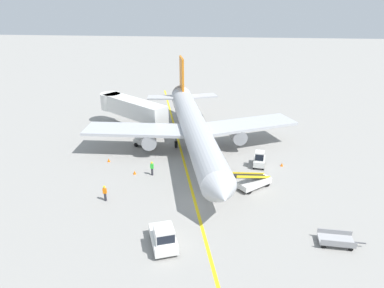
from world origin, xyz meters
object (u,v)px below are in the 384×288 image
safety_cone_nose_left (135,172)px  safety_cone_nose_right (109,160)px  baggage_tug_by_cargo_door (259,160)px  safety_cone_wingtip_left (196,154)px  baggage_cart_loaded (336,240)px  safety_cone_wingtip_right (282,164)px  ground_crew_marshaller (105,193)px  baggage_tug_near_wing (144,139)px  belt_loader_forward_hold (254,181)px  ground_crew_wing_walker (152,168)px  pushback_tug (164,237)px  airliner (194,127)px  jet_bridge (128,107)px

safety_cone_nose_left → safety_cone_nose_right: same height
baggage_tug_by_cargo_door → safety_cone_wingtip_left: bearing=163.7°
safety_cone_nose_left → baggage_tug_by_cargo_door: bearing=13.2°
baggage_cart_loaded → safety_cone_wingtip_right: 14.53m
ground_crew_marshaller → safety_cone_wingtip_right: (18.71, 9.62, -0.69)m
baggage_tug_near_wing → belt_loader_forward_hold: (14.18, -10.04, -0.15)m
ground_crew_wing_walker → safety_cone_nose_right: ground_crew_wing_walker is taller
baggage_tug_by_cargo_door → belt_loader_forward_hold: (-0.97, -5.16, -0.15)m
baggage_cart_loaded → safety_cone_wingtip_right: bearing=99.8°
baggage_cart_loaded → ground_crew_marshaller: 21.69m
pushback_tug → ground_crew_marshaller: (-7.06, 6.39, -0.08)m
baggage_cart_loaded → baggage_tug_by_cargo_door: bearing=110.7°
pushback_tug → safety_cone_nose_left: pushback_tug is taller
ground_crew_wing_walker → safety_cone_wingtip_left: bearing=51.1°
ground_crew_wing_walker → safety_cone_nose_left: ground_crew_wing_walker is taller
baggage_tug_near_wing → belt_loader_forward_hold: size_ratio=0.56×
baggage_tug_by_cargo_door → ground_crew_marshaller: 18.40m
baggage_tug_by_cargo_door → baggage_cart_loaded: size_ratio=0.67×
airliner → belt_loader_forward_hold: size_ratio=7.60×
airliner → ground_crew_wing_walker: 8.67m
airliner → safety_cone_wingtip_right: bearing=-17.1°
airliner → safety_cone_wingtip_right: (11.04, -3.41, -3.20)m
baggage_tug_by_cargo_door → belt_loader_forward_hold: bearing=-100.6°
belt_loader_forward_hold → safety_cone_nose_right: 18.11m
airliner → baggage_cart_loaded: 22.48m
baggage_cart_loaded → pushback_tug: bearing=-173.1°
pushback_tug → belt_loader_forward_hold: bearing=52.9°
safety_cone_wingtip_left → safety_cone_wingtip_right: (10.56, -1.86, 0.00)m
belt_loader_forward_hold → safety_cone_nose_right: bearing=165.0°
safety_cone_wingtip_left → safety_cone_wingtip_right: 10.72m
belt_loader_forward_hold → safety_cone_nose_left: bearing=172.5°
baggage_tug_by_cargo_door → ground_crew_marshaller: size_ratio=1.50×
safety_cone_nose_right → baggage_cart_loaded: bearing=-29.5°
baggage_tug_by_cargo_door → ground_crew_wing_walker: (-12.36, -3.40, -0.02)m
safety_cone_nose_right → baggage_tug_near_wing: bearing=58.4°
airliner → ground_crew_wing_walker: bearing=-119.6°
ground_crew_wing_walker → safety_cone_wingtip_right: bearing=14.1°
baggage_tug_near_wing → ground_crew_marshaller: (-0.78, -14.10, -0.02)m
airliner → jet_bridge: (-10.63, 7.35, 0.12)m
safety_cone_wingtip_left → pushback_tug: bearing=-93.5°
pushback_tug → safety_cone_wingtip_left: (1.08, 17.88, -0.77)m
airliner → ground_crew_marshaller: airliner is taller
jet_bridge → safety_cone_nose_left: bearing=-73.0°
baggage_cart_loaded → ground_crew_wing_walker: bearing=149.2°
airliner → belt_loader_forward_hold: airliner is taller
belt_loader_forward_hold → safety_cone_wingtip_right: belt_loader_forward_hold is taller
pushback_tug → baggage_cart_loaded: 14.23m
ground_crew_marshaller → safety_cone_wingtip_right: size_ratio=3.86×
baggage_cart_loaded → safety_cone_wingtip_left: bearing=128.9°
pushback_tug → baggage_tug_by_cargo_door: pushback_tug is taller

